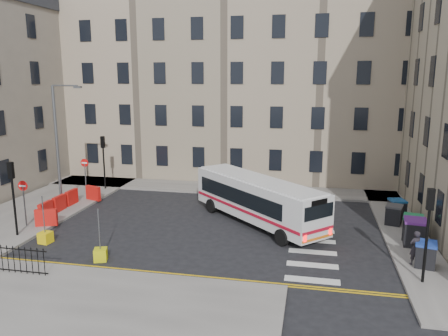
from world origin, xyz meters
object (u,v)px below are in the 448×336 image
(wheelie_bin_a, at_px, (425,254))
(streetlamp, at_px, (57,143))
(wheelie_bin_d, at_px, (394,215))
(pedestrian, at_px, (415,248))
(bollard_yellow, at_px, (45,237))
(wheelie_bin_b, at_px, (415,232))
(bus, at_px, (257,198))
(wheelie_bin_c, at_px, (413,227))
(wheelie_bin_e, at_px, (397,209))
(bollard_chevron, at_px, (101,255))

(wheelie_bin_a, bearing_deg, streetlamp, 178.47)
(wheelie_bin_d, bearing_deg, pedestrian, -73.60)
(wheelie_bin_d, xyz_separation_m, bollard_yellow, (-18.65, -6.53, -0.43))
(streetlamp, xyz_separation_m, wheelie_bin_b, (22.12, -3.12, -3.49))
(bus, distance_m, pedestrian, 9.29)
(wheelie_bin_d, height_order, bollard_yellow, wheelie_bin_d)
(wheelie_bin_c, bearing_deg, wheelie_bin_e, 106.44)
(wheelie_bin_e, relative_size, bollard_chevron, 1.99)
(bollard_yellow, distance_m, bollard_chevron, 4.26)
(wheelie_bin_e, xyz_separation_m, bollard_yellow, (-19.04, -7.85, -0.42))
(wheelie_bin_b, bearing_deg, streetlamp, 179.34)
(wheelie_bin_a, relative_size, wheelie_bin_b, 0.89)
(streetlamp, xyz_separation_m, wheelie_bin_d, (21.65, 0.14, -3.61))
(streetlamp, bearing_deg, bus, -4.04)
(wheelie_bin_b, height_order, bollard_yellow, wheelie_bin_b)
(wheelie_bin_a, relative_size, wheelie_bin_e, 1.02)
(wheelie_bin_a, bearing_deg, wheelie_bin_d, 107.13)
(wheelie_bin_b, relative_size, bollard_yellow, 2.29)
(wheelie_bin_b, relative_size, wheelie_bin_c, 1.01)
(streetlamp, distance_m, wheelie_bin_e, 22.39)
(wheelie_bin_c, distance_m, wheelie_bin_e, 3.66)
(streetlamp, distance_m, wheelie_bin_b, 22.61)
(wheelie_bin_c, relative_size, pedestrian, 0.84)
(wheelie_bin_e, height_order, bollard_chevron, wheelie_bin_e)
(streetlamp, height_order, wheelie_bin_e, streetlamp)
(wheelie_bin_d, bearing_deg, streetlamp, -162.89)
(bollard_yellow, bearing_deg, wheelie_bin_c, 12.31)
(pedestrian, bearing_deg, wheelie_bin_a, 142.39)
(wheelie_bin_e, relative_size, bollard_yellow, 1.99)
(streetlamp, xyz_separation_m, wheelie_bin_a, (22.06, -5.78, -3.61))
(streetlamp, bearing_deg, wheelie_bin_a, -14.67)
(wheelie_bin_d, xyz_separation_m, pedestrian, (-0.03, -5.83, 0.24))
(wheelie_bin_b, xyz_separation_m, bollard_chevron, (-15.15, -4.81, -0.54))
(bus, height_order, wheelie_bin_b, bus)
(streetlamp, height_order, wheelie_bin_b, streetlamp)
(pedestrian, bearing_deg, wheelie_bin_d, -117.11)
(pedestrian, bearing_deg, bus, -57.43)
(wheelie_bin_e, bearing_deg, bollard_yellow, -169.52)
(wheelie_bin_c, distance_m, pedestrian, 3.54)
(wheelie_bin_e, bearing_deg, wheelie_bin_a, -101.78)
(bollard_yellow, xyz_separation_m, bollard_chevron, (3.98, -1.53, 0.00))
(bus, height_order, wheelie_bin_d, bus)
(streetlamp, relative_size, bollard_chevron, 13.57)
(bus, relative_size, bollard_yellow, 14.55)
(bus, distance_m, wheelie_bin_c, 8.70)
(wheelie_bin_d, distance_m, wheelie_bin_e, 1.37)
(streetlamp, relative_size, wheelie_bin_e, 6.82)
(streetlamp, height_order, wheelie_bin_d, streetlamp)
(wheelie_bin_b, height_order, pedestrian, pedestrian)
(bus, xyz_separation_m, wheelie_bin_d, (8.00, 1.10, -0.85))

